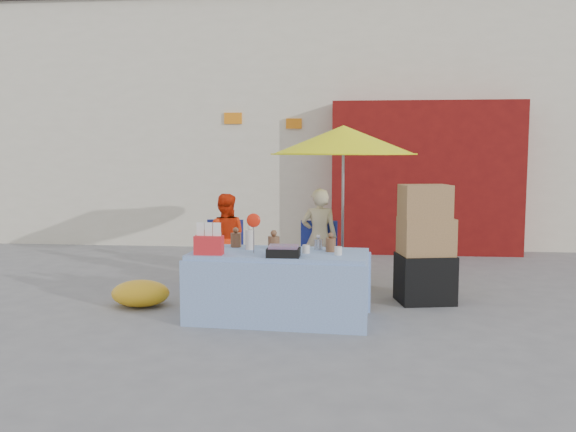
# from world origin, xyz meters

# --- Properties ---
(ground) EXTENTS (80.00, 80.00, 0.00)m
(ground) POSITION_xyz_m (0.00, 0.00, 0.00)
(ground) COLOR slate
(ground) RESTS_ON ground
(backdrop) EXTENTS (14.00, 8.00, 7.80)m
(backdrop) POSITION_xyz_m (0.52, 7.52, 3.10)
(backdrop) COLOR silver
(backdrop) RESTS_ON ground
(market_table) EXTENTS (1.92, 1.00, 1.13)m
(market_table) POSITION_xyz_m (0.17, -0.25, 0.37)
(market_table) COLOR #97BCF3
(market_table) RESTS_ON ground
(chair_left) EXTENTS (0.49, 0.48, 0.85)m
(chair_left) POSITION_xyz_m (-0.74, 1.27, 0.26)
(chair_left) COLOR navy
(chair_left) RESTS_ON ground
(chair_right) EXTENTS (0.49, 0.48, 0.85)m
(chair_right) POSITION_xyz_m (0.51, 1.27, 0.26)
(chair_right) COLOR navy
(chair_right) RESTS_ON ground
(vendor_orange) EXTENTS (0.60, 0.47, 1.20)m
(vendor_orange) POSITION_xyz_m (-0.74, 1.41, 0.60)
(vendor_orange) COLOR red
(vendor_orange) RESTS_ON ground
(vendor_beige) EXTENTS (0.47, 0.32, 1.28)m
(vendor_beige) POSITION_xyz_m (0.51, 1.41, 0.64)
(vendor_beige) COLOR beige
(vendor_beige) RESTS_ON ground
(umbrella) EXTENTS (1.90, 1.90, 2.09)m
(umbrella) POSITION_xyz_m (0.81, 1.56, 1.89)
(umbrella) COLOR gray
(umbrella) RESTS_ON ground
(box_stack) EXTENTS (0.70, 0.62, 1.37)m
(box_stack) POSITION_xyz_m (1.78, 0.64, 0.63)
(box_stack) COLOR black
(box_stack) RESTS_ON ground
(tarp_bundle) EXTENTS (0.68, 0.55, 0.30)m
(tarp_bundle) POSITION_xyz_m (-1.45, 0.14, 0.15)
(tarp_bundle) COLOR gold
(tarp_bundle) RESTS_ON ground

